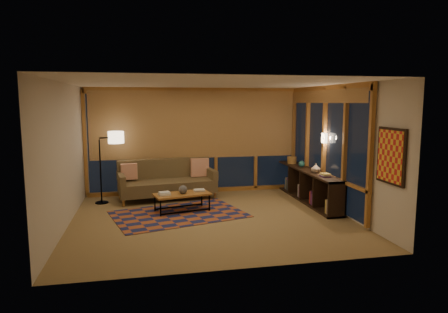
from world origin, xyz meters
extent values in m
cube|color=#957849|center=(0.00, 0.00, 0.00)|extent=(5.50, 5.00, 0.01)
cube|color=silver|center=(0.00, 0.00, 2.70)|extent=(5.50, 5.00, 0.01)
cube|color=beige|center=(0.00, 2.50, 1.35)|extent=(5.50, 0.01, 2.70)
cube|color=beige|center=(0.00, -2.50, 1.35)|extent=(5.50, 0.01, 2.70)
cube|color=beige|center=(-2.75, 0.00, 1.35)|extent=(0.01, 5.00, 2.70)
cube|color=beige|center=(2.75, 0.00, 1.35)|extent=(0.01, 5.00, 2.70)
cube|color=#A25029|center=(-0.62, 0.44, 0.01)|extent=(3.00, 2.38, 0.01)
sphere|color=black|center=(-0.50, 0.65, 0.49)|extent=(0.25, 0.25, 0.19)
cylinder|color=#946239|center=(2.47, 1.99, 0.84)|extent=(0.27, 0.27, 0.18)
sphere|color=#21605C|center=(2.49, 1.38, 0.83)|extent=(0.17, 0.17, 0.15)
imported|color=tan|center=(2.49, 0.56, 0.86)|extent=(0.21, 0.21, 0.21)
camera|label=1|loc=(-1.30, -7.71, 2.34)|focal=32.00mm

